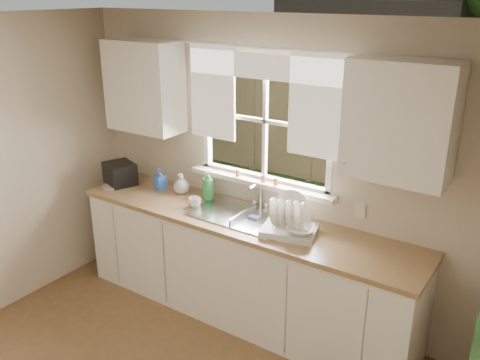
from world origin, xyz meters
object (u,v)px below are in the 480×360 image
Objects in this scene: dish_rack at (290,223)px; soap_bottle_a at (208,185)px; cup at (195,202)px; black_appliance at (120,173)px.

dish_rack reaches higher than soap_bottle_a.
cup is (-0.92, -0.01, -0.04)m from dish_rack.
dish_rack reaches higher than black_appliance.
dish_rack is at bearing 19.58° from black_appliance.
cup is 0.94m from black_appliance.
soap_bottle_a is at bearing 29.50° from black_appliance.
soap_bottle_a reaches higher than black_appliance.
soap_bottle_a is at bearing 169.06° from dish_rack.
cup is at bearing -113.54° from soap_bottle_a.
dish_rack is 0.93m from soap_bottle_a.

